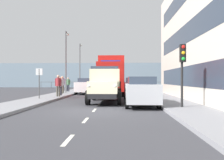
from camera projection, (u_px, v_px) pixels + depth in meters
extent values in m
plane|color=#38383D|center=(107.00, 95.00, 22.06)|extent=(80.00, 80.00, 0.00)
cube|color=gray|center=(155.00, 95.00, 21.87)|extent=(2.46, 41.26, 0.15)
cube|color=gray|center=(61.00, 95.00, 22.25)|extent=(2.46, 41.26, 0.15)
cube|color=silver|center=(68.00, 140.00, 5.70)|extent=(0.12, 1.10, 0.01)
cube|color=silver|center=(86.00, 120.00, 8.50)|extent=(0.12, 1.10, 0.01)
cube|color=silver|center=(94.00, 110.00, 11.30)|extent=(0.12, 1.10, 0.01)
cube|color=silver|center=(99.00, 105.00, 13.82)|extent=(0.12, 1.10, 0.01)
cube|color=silver|center=(103.00, 100.00, 16.71)|extent=(0.12, 1.10, 0.01)
cube|color=silver|center=(105.00, 98.00, 19.19)|extent=(0.12, 1.10, 0.01)
cube|color=silver|center=(107.00, 95.00, 21.94)|extent=(0.12, 1.10, 0.01)
cube|color=silver|center=(109.00, 94.00, 24.35)|extent=(0.12, 1.10, 0.01)
cube|color=silver|center=(110.00, 93.00, 26.55)|extent=(0.12, 1.10, 0.01)
cube|color=silver|center=(111.00, 92.00, 29.23)|extent=(0.12, 1.10, 0.01)
cube|color=silver|center=(112.00, 90.00, 32.17)|extent=(0.12, 1.10, 0.01)
cube|color=silver|center=(112.00, 90.00, 34.87)|extent=(0.12, 1.10, 0.01)
cube|color=silver|center=(113.00, 89.00, 37.58)|extent=(0.12, 1.10, 0.01)
cube|color=silver|center=(114.00, 88.00, 40.35)|extent=(0.12, 1.10, 0.01)
cube|color=#2D3847|center=(189.00, 76.00, 14.99)|extent=(0.08, 17.58, 1.40)
cube|color=#2D3847|center=(189.00, 32.00, 14.98)|extent=(0.08, 17.58, 1.40)
cube|color=gray|center=(115.00, 75.00, 45.67)|extent=(80.00, 0.80, 5.00)
cylinder|color=#4C5156|center=(189.00, 85.00, 41.50)|extent=(0.08, 0.08, 1.20)
cylinder|color=#4C5156|center=(178.00, 85.00, 41.58)|extent=(0.08, 0.08, 1.20)
cylinder|color=#4C5156|center=(167.00, 85.00, 41.66)|extent=(0.08, 0.08, 1.20)
cylinder|color=#4C5156|center=(157.00, 85.00, 41.74)|extent=(0.08, 0.08, 1.20)
cylinder|color=#4C5156|center=(146.00, 85.00, 41.82)|extent=(0.08, 0.08, 1.20)
cylinder|color=#4C5156|center=(135.00, 85.00, 41.91)|extent=(0.08, 0.08, 1.20)
cylinder|color=#4C5156|center=(125.00, 85.00, 41.99)|extent=(0.08, 0.08, 1.20)
cylinder|color=#4C5156|center=(114.00, 85.00, 42.07)|extent=(0.08, 0.08, 1.20)
cylinder|color=#4C5156|center=(103.00, 85.00, 42.15)|extent=(0.08, 0.08, 1.20)
cylinder|color=#4C5156|center=(93.00, 85.00, 42.23)|extent=(0.08, 0.08, 1.20)
cylinder|color=#4C5156|center=(82.00, 85.00, 42.32)|extent=(0.08, 0.08, 1.20)
cylinder|color=#4C5156|center=(72.00, 85.00, 42.40)|extent=(0.08, 0.08, 1.20)
cylinder|color=#4C5156|center=(62.00, 85.00, 42.48)|extent=(0.08, 0.08, 1.20)
cylinder|color=#4C5156|center=(51.00, 85.00, 42.56)|extent=(0.08, 0.08, 1.20)
cylinder|color=#4C5156|center=(41.00, 85.00, 42.64)|extent=(0.08, 0.08, 1.20)
cube|color=#4C5156|center=(114.00, 82.00, 42.07)|extent=(28.00, 0.08, 0.08)
cube|color=black|center=(105.00, 94.00, 15.29)|extent=(1.64, 5.60, 0.30)
cube|color=beige|center=(103.00, 87.00, 13.44)|extent=(1.72, 1.90, 0.70)
cube|color=silver|center=(102.00, 88.00, 12.55)|extent=(1.16, 0.08, 0.56)
sphere|color=white|center=(115.00, 86.00, 12.52)|extent=(0.20, 0.20, 0.20)
sphere|color=white|center=(89.00, 86.00, 12.58)|extent=(0.20, 0.20, 0.20)
cube|color=beige|center=(105.00, 78.00, 14.95)|extent=(1.93, 1.34, 1.15)
cube|color=#2D3847|center=(105.00, 71.00, 14.95)|extent=(1.79, 1.23, 0.56)
cube|color=#2D2319|center=(107.00, 89.00, 16.63)|extent=(2.10, 2.80, 0.16)
cube|color=black|center=(120.00, 85.00, 16.59)|extent=(0.08, 2.80, 0.56)
cube|color=black|center=(93.00, 85.00, 16.67)|extent=(0.08, 2.80, 0.56)
cylinder|color=black|center=(119.00, 98.00, 13.57)|extent=(0.24, 0.90, 0.90)
cylinder|color=black|center=(88.00, 98.00, 13.65)|extent=(0.24, 0.90, 0.90)
cylinder|color=black|center=(120.00, 94.00, 16.79)|extent=(0.24, 0.90, 0.90)
cylinder|color=black|center=(94.00, 94.00, 16.87)|extent=(0.24, 0.90, 0.90)
cube|color=red|center=(111.00, 77.00, 20.03)|extent=(2.40, 2.21, 2.60)
cube|color=#2D3847|center=(111.00, 70.00, 20.03)|extent=(2.20, 2.04, 0.80)
cube|color=#1933B2|center=(111.00, 61.00, 20.03)|extent=(1.75, 0.20, 0.16)
cube|color=red|center=(112.00, 72.00, 24.02)|extent=(2.50, 5.95, 3.00)
cube|color=black|center=(112.00, 88.00, 23.09)|extent=(2.00, 8.07, 0.36)
cylinder|color=black|center=(123.00, 91.00, 20.07)|extent=(0.28, 1.04, 1.04)
cylinder|color=black|center=(98.00, 91.00, 20.16)|extent=(0.28, 1.04, 1.04)
cylinder|color=black|center=(123.00, 89.00, 23.68)|extent=(0.28, 1.04, 1.04)
cylinder|color=black|center=(101.00, 89.00, 23.77)|extent=(0.28, 1.04, 1.04)
cylinder|color=black|center=(123.00, 89.00, 25.80)|extent=(0.28, 1.04, 1.04)
cylinder|color=black|center=(103.00, 89.00, 25.89)|extent=(0.28, 1.04, 1.04)
cube|color=#B7BABF|center=(141.00, 92.00, 13.16)|extent=(1.78, 4.47, 1.00)
cube|color=#2D3847|center=(141.00, 80.00, 12.96)|extent=(1.46, 2.46, 0.42)
cylinder|color=black|center=(126.00, 99.00, 14.58)|extent=(0.18, 0.60, 0.60)
cylinder|color=black|center=(152.00, 99.00, 14.51)|extent=(0.18, 0.60, 0.60)
cylinder|color=black|center=(127.00, 103.00, 11.81)|extent=(0.18, 0.60, 0.60)
cylinder|color=black|center=(159.00, 103.00, 11.74)|extent=(0.18, 0.60, 0.60)
cube|color=maroon|center=(135.00, 89.00, 19.03)|extent=(1.77, 3.88, 1.00)
cube|color=#2D3847|center=(135.00, 80.00, 18.83)|extent=(1.45, 2.13, 0.42)
cylinder|color=black|center=(125.00, 93.00, 20.27)|extent=(0.18, 0.60, 0.60)
cylinder|color=black|center=(143.00, 94.00, 20.20)|extent=(0.18, 0.60, 0.60)
cylinder|color=black|center=(125.00, 95.00, 17.87)|extent=(0.18, 0.60, 0.60)
cylinder|color=black|center=(146.00, 95.00, 17.80)|extent=(0.18, 0.60, 0.60)
cube|color=white|center=(86.00, 87.00, 24.33)|extent=(1.71, 4.44, 1.00)
cube|color=#2D3847|center=(86.00, 80.00, 24.53)|extent=(1.41, 2.44, 0.42)
cylinder|color=black|center=(91.00, 92.00, 22.92)|extent=(0.18, 0.60, 0.60)
cylinder|color=black|center=(76.00, 92.00, 22.99)|extent=(0.18, 0.60, 0.60)
cylinder|color=black|center=(95.00, 91.00, 25.67)|extent=(0.18, 0.60, 0.60)
cylinder|color=black|center=(81.00, 91.00, 25.74)|extent=(0.18, 0.60, 0.60)
cylinder|color=#4C473D|center=(59.00, 91.00, 18.63)|extent=(0.14, 0.14, 0.87)
cylinder|color=#4C473D|center=(57.00, 91.00, 18.63)|extent=(0.14, 0.14, 0.87)
cylinder|color=maroon|center=(58.00, 82.00, 18.63)|extent=(0.34, 0.34, 0.69)
cylinder|color=maroon|center=(61.00, 82.00, 18.62)|extent=(0.09, 0.09, 0.64)
cylinder|color=maroon|center=(56.00, 82.00, 18.64)|extent=(0.09, 0.09, 0.64)
sphere|color=tan|center=(58.00, 76.00, 18.63)|extent=(0.24, 0.24, 0.24)
cylinder|color=black|center=(61.00, 91.00, 20.06)|extent=(0.14, 0.14, 0.80)
cylinder|color=black|center=(59.00, 91.00, 20.07)|extent=(0.14, 0.14, 0.80)
cylinder|color=silver|center=(60.00, 83.00, 20.06)|extent=(0.34, 0.34, 0.63)
cylinder|color=silver|center=(62.00, 83.00, 20.05)|extent=(0.09, 0.09, 0.58)
cylinder|color=silver|center=(58.00, 83.00, 20.07)|extent=(0.09, 0.09, 0.58)
sphere|color=tan|center=(60.00, 78.00, 20.06)|extent=(0.22, 0.22, 0.22)
cylinder|color=#4C473D|center=(63.00, 90.00, 22.32)|extent=(0.14, 0.14, 0.83)
cylinder|color=#4C473D|center=(61.00, 90.00, 22.32)|extent=(0.14, 0.14, 0.83)
cylinder|color=silver|center=(62.00, 82.00, 22.32)|extent=(0.34, 0.34, 0.66)
cylinder|color=silver|center=(64.00, 83.00, 22.31)|extent=(0.09, 0.09, 0.60)
cylinder|color=silver|center=(60.00, 83.00, 22.33)|extent=(0.09, 0.09, 0.60)
sphere|color=tan|center=(62.00, 78.00, 22.32)|extent=(0.22, 0.22, 0.22)
cylinder|color=#4C473D|center=(63.00, 89.00, 23.93)|extent=(0.14, 0.14, 0.88)
cylinder|color=#4C473D|center=(62.00, 89.00, 23.94)|extent=(0.14, 0.14, 0.88)
cylinder|color=gray|center=(62.00, 81.00, 23.93)|extent=(0.34, 0.34, 0.69)
cylinder|color=gray|center=(65.00, 82.00, 23.92)|extent=(0.09, 0.09, 0.64)
cylinder|color=gray|center=(60.00, 82.00, 23.94)|extent=(0.09, 0.09, 0.64)
sphere|color=tan|center=(62.00, 77.00, 23.93)|extent=(0.24, 0.24, 0.24)
cylinder|color=black|center=(69.00, 88.00, 26.62)|extent=(0.14, 0.14, 0.82)
cylinder|color=black|center=(67.00, 88.00, 26.63)|extent=(0.14, 0.14, 0.82)
cylinder|color=#47724C|center=(68.00, 82.00, 26.63)|extent=(0.34, 0.34, 0.65)
cylinder|color=#47724C|center=(70.00, 82.00, 26.62)|extent=(0.09, 0.09, 0.59)
cylinder|color=#47724C|center=(66.00, 82.00, 26.63)|extent=(0.09, 0.09, 0.59)
sphere|color=tan|center=(68.00, 78.00, 26.62)|extent=(0.22, 0.22, 0.22)
cylinder|color=black|center=(182.00, 76.00, 11.43)|extent=(0.12, 0.12, 3.20)
cube|color=black|center=(183.00, 53.00, 11.29)|extent=(0.28, 0.24, 0.90)
sphere|color=red|center=(183.00, 47.00, 11.17)|extent=(0.18, 0.18, 0.18)
sphere|color=orange|center=(183.00, 53.00, 11.17)|extent=(0.18, 0.18, 0.18)
sphere|color=green|center=(183.00, 59.00, 11.17)|extent=(0.18, 0.18, 0.18)
cylinder|color=#59595B|center=(66.00, 62.00, 23.75)|extent=(0.16, 0.16, 6.61)
cylinder|color=#59595B|center=(67.00, 33.00, 24.20)|extent=(0.10, 0.90, 0.10)
sphere|color=silver|center=(68.00, 34.00, 24.65)|extent=(0.32, 0.32, 0.32)
cylinder|color=#59595B|center=(80.00, 66.00, 33.50)|extent=(0.16, 0.16, 6.86)
cylinder|color=#59595B|center=(80.00, 45.00, 33.94)|extent=(0.10, 0.90, 0.10)
sphere|color=silver|center=(81.00, 45.00, 34.39)|extent=(0.32, 0.32, 0.32)
cylinder|color=#4C4C4C|center=(39.00, 84.00, 16.72)|extent=(0.07, 0.07, 2.20)
cube|color=silver|center=(39.00, 72.00, 16.72)|extent=(0.50, 0.04, 0.50)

